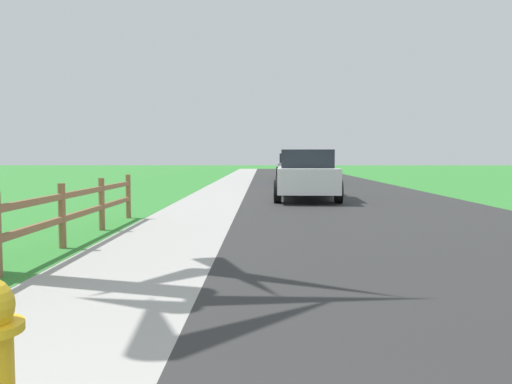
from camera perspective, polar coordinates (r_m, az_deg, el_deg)
name	(u,v)px	position (r m, az deg, el deg)	size (l,w,h in m)	color
ground_plane	(249,186)	(25.15, -0.72, 0.68)	(120.00, 120.00, 0.00)	#348433
road_asphalt	(319,184)	(27.29, 6.76, 0.91)	(7.00, 66.00, 0.01)	#2D2D2D
curb_concrete	(192,183)	(27.38, -6.90, 0.92)	(6.00, 66.00, 0.01)	#A6A49E
grass_verge	(163,183)	(27.62, -9.98, 0.92)	(5.00, 66.00, 0.00)	#348433
parked_suv_white	(306,174)	(17.24, 5.41, 1.93)	(2.17, 5.05, 1.59)	white
parked_car_blue	(303,168)	(27.32, 5.12, 2.55)	(2.39, 5.10, 1.50)	navy
parked_car_silver	(291,165)	(35.52, 3.84, 2.87)	(2.13, 4.86, 1.59)	#B7BABF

